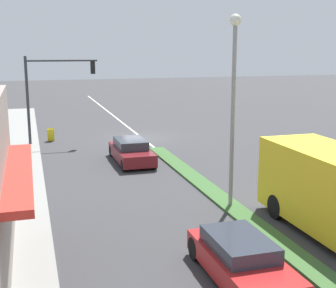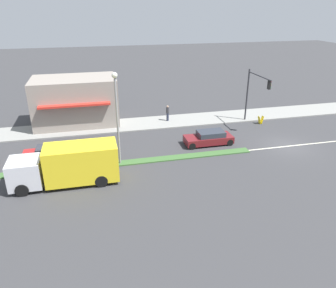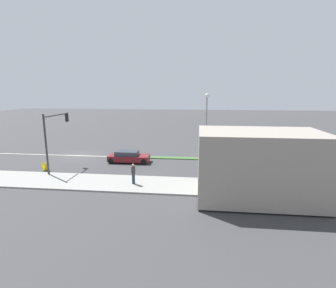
# 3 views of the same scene
# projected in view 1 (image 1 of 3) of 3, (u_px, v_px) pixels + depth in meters

# --- Properties ---
(ground_plane) EXTENTS (160.00, 160.00, 0.00)m
(ground_plane) POSITION_uv_depth(u_px,v_px,m) (262.00, 231.00, 16.21)
(ground_plane) COLOR #38383A
(lane_marking_center) EXTENTS (0.16, 60.00, 0.01)m
(lane_marking_center) POSITION_uv_depth(u_px,v_px,m) (141.00, 137.00, 33.09)
(lane_marking_center) COLOR beige
(lane_marking_center) RESTS_ON ground
(traffic_signal_main) EXTENTS (4.59, 0.34, 5.60)m
(traffic_signal_main) POSITION_uv_depth(u_px,v_px,m) (50.00, 85.00, 29.95)
(traffic_signal_main) COLOR #333338
(traffic_signal_main) RESTS_ON sidewalk_right
(street_lamp) EXTENTS (0.44, 0.44, 7.37)m
(street_lamp) POSITION_uv_depth(u_px,v_px,m) (234.00, 87.00, 17.74)
(street_lamp) COLOR gray
(street_lamp) RESTS_ON median_strip
(warning_aframe_sign) EXTENTS (0.45, 0.53, 0.84)m
(warning_aframe_sign) POSITION_uv_depth(u_px,v_px,m) (51.00, 135.00, 31.75)
(warning_aframe_sign) COLOR yellow
(warning_aframe_sign) RESTS_ON ground
(sedan_maroon) EXTENTS (1.82, 4.43, 1.27)m
(sedan_maroon) POSITION_uv_depth(u_px,v_px,m) (131.00, 151.00, 25.89)
(sedan_maroon) COLOR maroon
(sedan_maroon) RESTS_ON ground
(hatchback_red) EXTENTS (1.74, 4.14, 1.21)m
(hatchback_red) POSITION_uv_depth(u_px,v_px,m) (241.00, 260.00, 12.70)
(hatchback_red) COLOR #AD1E1E
(hatchback_red) RESTS_ON ground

